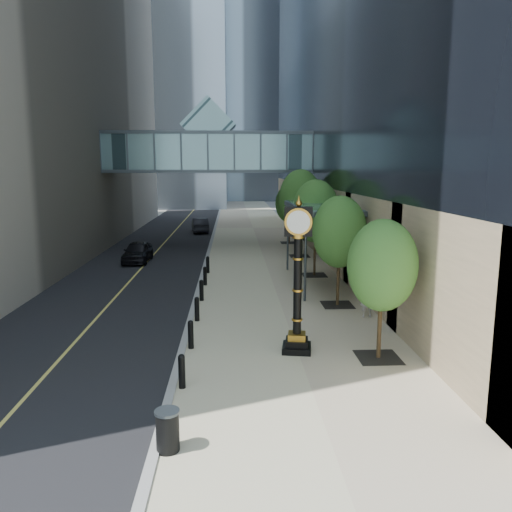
% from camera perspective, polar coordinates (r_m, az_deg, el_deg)
% --- Properties ---
extents(ground, '(320.00, 320.00, 0.00)m').
position_cam_1_polar(ground, '(14.08, 2.65, -16.51)').
color(ground, gray).
rests_on(ground, ground).
extents(road, '(8.00, 180.00, 0.02)m').
position_cam_1_polar(road, '(53.22, -9.01, 3.11)').
color(road, black).
rests_on(road, ground).
extents(sidewalk, '(8.00, 180.00, 0.06)m').
position_cam_1_polar(sidewalk, '(52.95, -0.36, 3.22)').
color(sidewalk, '#BCB390').
rests_on(sidewalk, ground).
extents(curb, '(0.25, 180.00, 0.07)m').
position_cam_1_polar(curb, '(52.94, -4.69, 3.19)').
color(curb, gray).
rests_on(curb, ground).
extents(distant_tower_c, '(22.00, 22.00, 65.00)m').
position_cam_1_polar(distant_tower_c, '(135.19, -5.11, 21.15)').
color(distant_tower_c, '#98ACC0').
rests_on(distant_tower_c, ground).
extents(skywalk, '(17.00, 4.20, 5.80)m').
position_cam_1_polar(skywalk, '(40.60, -5.40, 11.98)').
color(skywalk, slate).
rests_on(skywalk, ground).
extents(entrance_canopy, '(3.00, 8.00, 4.38)m').
position_cam_1_polar(entrance_canopy, '(27.03, 7.29, 5.49)').
color(entrance_canopy, '#383F44').
rests_on(entrance_canopy, ground).
extents(bollard_row, '(0.20, 16.20, 0.90)m').
position_cam_1_polar(bollard_row, '(22.34, -6.48, -5.03)').
color(bollard_row, black).
rests_on(bollard_row, sidewalk).
extents(street_trees, '(3.00, 28.32, 6.16)m').
position_cam_1_polar(street_trees, '(30.25, 6.44, 5.09)').
color(street_trees, black).
rests_on(street_trees, sidewalk).
extents(street_clock, '(1.12, 1.12, 5.19)m').
position_cam_1_polar(street_clock, '(16.90, 4.77, -3.61)').
color(street_clock, black).
rests_on(street_clock, sidewalk).
extents(trash_bin, '(0.58, 0.58, 0.90)m').
position_cam_1_polar(trash_bin, '(11.90, -10.07, -19.17)').
color(trash_bin, black).
rests_on(trash_bin, sidewalk).
extents(pedestrian, '(0.64, 0.46, 1.64)m').
position_cam_1_polar(pedestrian, '(21.58, 12.55, -4.74)').
color(pedestrian, '#A49E96').
rests_on(pedestrian, sidewalk).
extents(car_near, '(1.70, 4.11, 1.39)m').
position_cam_1_polar(car_near, '(34.66, -13.37, 0.49)').
color(car_near, black).
rests_on(car_near, road).
extents(car_far, '(2.03, 4.40, 1.40)m').
position_cam_1_polar(car_far, '(49.80, -6.41, 3.52)').
color(car_far, black).
rests_on(car_far, road).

